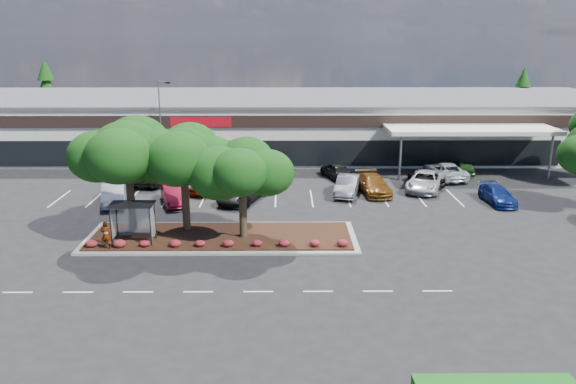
{
  "coord_description": "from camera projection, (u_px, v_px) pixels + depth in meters",
  "views": [
    {
      "loc": [
        2.19,
        -31.32,
        13.33
      ],
      "look_at": [
        2.47,
        6.26,
        2.6
      ],
      "focal_mm": 35.0,
      "sensor_mm": 36.0,
      "label": 1
    }
  ],
  "objects": [
    {
      "name": "car_12",
      "position": [
        233.0,
        176.0,
        50.57
      ],
      "size": [
        2.17,
        4.89,
        1.64
      ],
      "primitive_type": "imported",
      "rotation": [
        0.0,
        0.0,
        3.19
      ],
      "color": "#AEB0BA",
      "rests_on": "ground"
    },
    {
      "name": "island_tree_east",
      "position": [
        242.0,
        189.0,
        36.35
      ],
      "size": [
        5.8,
        5.8,
        6.5
      ],
      "primitive_type": null,
      "color": "#12340B",
      "rests_on": "landscape_island"
    },
    {
      "name": "car_13",
      "position": [
        278.0,
        171.0,
        52.83
      ],
      "size": [
        3.06,
        4.73,
        1.5
      ],
      "primitive_type": "imported",
      "rotation": [
        0.0,
        0.0,
        3.46
      ],
      "color": "brown",
      "rests_on": "ground"
    },
    {
      "name": "car_3",
      "position": [
        242.0,
        192.0,
        45.64
      ],
      "size": [
        4.29,
        6.16,
        1.56
      ],
      "primitive_type": "imported",
      "rotation": [
        0.0,
        0.0,
        -0.33
      ],
      "color": "black",
      "rests_on": "ground"
    },
    {
      "name": "car_8",
      "position": [
        497.0,
        195.0,
        45.23
      ],
      "size": [
        2.13,
        4.69,
        1.33
      ],
      "primitive_type": "imported",
      "rotation": [
        0.0,
        0.0,
        0.06
      ],
      "color": "navy",
      "rests_on": "ground"
    },
    {
      "name": "car_6",
      "position": [
        373.0,
        185.0,
        47.94
      ],
      "size": [
        2.87,
        5.62,
        1.56
      ],
      "primitive_type": "imported",
      "rotation": [
        0.0,
        0.0,
        0.13
      ],
      "color": "brown",
      "rests_on": "ground"
    },
    {
      "name": "person_waiting",
      "position": [
        106.0,
        235.0,
        35.01
      ],
      "size": [
        0.64,
        0.43,
        1.76
      ],
      "primitive_type": "imported",
      "rotation": [
        0.0,
        0.0,
        3.13
      ],
      "color": "#594C47",
      "rests_on": "landscape_island"
    },
    {
      "name": "bus_shelter",
      "position": [
        133.0,
        211.0,
        35.9
      ],
      "size": [
        2.75,
        1.55,
        2.59
      ],
      "color": "black",
      "rests_on": "landscape_island"
    },
    {
      "name": "landscape_island",
      "position": [
        222.0,
        237.0,
        37.55
      ],
      "size": [
        18.0,
        6.0,
        0.26
      ],
      "color": "gray",
      "rests_on": "ground"
    },
    {
      "name": "conifer_north_east",
      "position": [
        521.0,
        101.0,
        75.07
      ],
      "size": [
        3.96,
        3.96,
        9.0
      ],
      "primitive_type": "cone",
      "color": "#12340B",
      "rests_on": "ground"
    },
    {
      "name": "car_11",
      "position": [
        235.0,
        166.0,
        54.13
      ],
      "size": [
        4.05,
        6.51,
        1.68
      ],
      "primitive_type": "imported",
      "rotation": [
        0.0,
        0.0,
        3.36
      ],
      "color": "maroon",
      "rests_on": "ground"
    },
    {
      "name": "shrub_row",
      "position": [
        218.0,
        243.0,
        35.43
      ],
      "size": [
        17.0,
        0.8,
        0.5
      ],
      "primitive_type": null,
      "color": "maroon",
      "rests_on": "landscape_island"
    },
    {
      "name": "car_10",
      "position": [
        150.0,
        175.0,
        51.04
      ],
      "size": [
        2.86,
        5.79,
        1.58
      ],
      "primitive_type": "imported",
      "rotation": [
        0.0,
        0.0,
        3.1
      ],
      "color": "black",
      "rests_on": "ground"
    },
    {
      "name": "car_17",
      "position": [
        463.0,
        167.0,
        54.42
      ],
      "size": [
        2.0,
        4.21,
        1.39
      ],
      "primitive_type": "imported",
      "rotation": [
        0.0,
        0.0,
        3.05
      ],
      "color": "#255221",
      "rests_on": "ground"
    },
    {
      "name": "ground",
      "position": [
        248.0,
        262.0,
        33.76
      ],
      "size": [
        160.0,
        160.0,
        0.0
      ],
      "primitive_type": "plane",
      "color": "black",
      "rests_on": "ground"
    },
    {
      "name": "car_1",
      "position": [
        174.0,
        195.0,
        45.05
      ],
      "size": [
        2.97,
        4.86,
        1.51
      ],
      "primitive_type": "imported",
      "rotation": [
        0.0,
        0.0,
        0.32
      ],
      "color": "maroon",
      "rests_on": "ground"
    },
    {
      "name": "island_tree_west",
      "position": [
        129.0,
        176.0,
        36.87
      ],
      "size": [
        7.2,
        7.2,
        7.89
      ],
      "primitive_type": null,
      "color": "#12340B",
      "rests_on": "landscape_island"
    },
    {
      "name": "car_4",
      "position": [
        242.0,
        188.0,
        47.28
      ],
      "size": [
        2.7,
        4.43,
        1.41
      ],
      "primitive_type": "imported",
      "rotation": [
        0.0,
        0.0,
        0.27
      ],
      "color": "maroon",
      "rests_on": "ground"
    },
    {
      "name": "light_pole",
      "position": [
        162.0,
        132.0,
        54.99
      ],
      "size": [
        1.4,
        0.81,
        8.89
      ],
      "rotation": [
        0.0,
        0.0,
        0.37
      ],
      "color": "gray",
      "rests_on": "ground"
    },
    {
      "name": "car_2",
      "position": [
        208.0,
        184.0,
        48.24
      ],
      "size": [
        3.32,
        4.79,
        1.52
      ],
      "primitive_type": "imported",
      "rotation": [
        0.0,
        0.0,
        -0.38
      ],
      "color": "#6C2407",
      "rests_on": "ground"
    },
    {
      "name": "island_tree_mid",
      "position": [
        184.0,
        178.0,
        37.65
      ],
      "size": [
        6.6,
        6.6,
        7.32
      ],
      "primitive_type": null,
      "color": "#12340B",
      "rests_on": "landscape_island"
    },
    {
      "name": "car_7",
      "position": [
        425.0,
        181.0,
        48.91
      ],
      "size": [
        4.77,
        6.43,
        1.62
      ],
      "primitive_type": "imported",
      "rotation": [
        0.0,
        0.0,
        -0.4
      ],
      "color": "#B3B3B3",
      "rests_on": "ground"
    },
    {
      "name": "retail_store",
      "position": [
        266.0,
        123.0,
        65.49
      ],
      "size": [
        80.4,
        25.2,
        6.25
      ],
      "color": "silver",
      "rests_on": "ground"
    },
    {
      "name": "lane_markings",
      "position": [
        254.0,
        209.0,
        43.78
      ],
      "size": [
        33.12,
        20.06,
        0.01
      ],
      "color": "silver",
      "rests_on": "ground"
    },
    {
      "name": "conifer_north_west",
      "position": [
        48.0,
        96.0,
        76.4
      ],
      "size": [
        4.4,
        4.4,
        10.0
      ],
      "primitive_type": "cone",
      "color": "#12340B",
      "rests_on": "ground"
    },
    {
      "name": "car_14",
      "position": [
        336.0,
        170.0,
        53.0
      ],
      "size": [
        3.09,
        4.74,
        1.5
      ],
      "primitive_type": "imported",
      "rotation": [
        0.0,
        0.0,
        3.47
      ],
      "color": "black",
      "rests_on": "ground"
    },
    {
      "name": "car_15",
      "position": [
        426.0,
        177.0,
        50.58
      ],
      "size": [
        2.88,
        4.65,
        1.48
      ],
      "primitive_type": "imported",
      "rotation": [
        0.0,
        0.0,
        3.42
      ],
      "color": "black",
      "rests_on": "ground"
    },
    {
      "name": "car_0",
      "position": [
        113.0,
        194.0,
        45.03
      ],
      "size": [
        2.93,
        5.27,
        1.65
      ],
      "primitive_type": "imported",
      "rotation": [
        0.0,
        0.0,
        0.25
      ],
      "color": "#9EA3A8",
      "rests_on": "ground"
    },
    {
      "name": "car_5",
      "position": [
        347.0,
        185.0,
        47.53
      ],
      "size": [
        2.86,
        5.25,
        1.64
      ],
      "primitive_type": "imported",
      "rotation": [
        0.0,
        0.0,
        -0.24
      ],
      "color": "slate",
      "rests_on": "ground"
    },
    {
      "name": "car_9",
      "position": [
        133.0,
        170.0,
        53.42
      ],
      "size": [
        2.01,
        4.36,
        1.45
      ],
      "primitive_type": "imported",
      "rotation": [
        0.0,
        0.0,
        3.21
      ],
      "color": "maroon",
      "rests_on": "ground"
    },
    {
      "name": "car_16",
      "position": [
        445.0,
        171.0,
        52.68
      ],
      "size": [
        3.45,
        6.0,
        1.58
      ],
      "primitive_type": "imported",
      "rotation": [
        0.0,
        0.0,
        3.29
      ],
      "color": "silver",
      "rests_on": "ground"
    }
  ]
}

